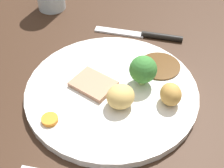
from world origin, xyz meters
TOP-DOWN VIEW (x-y plane):
  - dining_table at (0.00, 0.00)cm, footprint 120.00×84.00cm
  - dinner_plate at (1.75, -0.07)cm, footprint 28.93×28.93cm
  - gravy_pool at (9.58, -6.62)cm, footprint 7.43×7.43cm
  - meat_slice_main at (1.41, 3.12)cm, footprint 7.22×8.19cm
  - roast_potato_left at (-1.34, -2.42)cm, footprint 6.10×6.02cm
  - roast_potato_right at (1.52, -9.76)cm, footprint 4.89×4.63cm
  - carrot_coin_front at (-7.67, 6.82)cm, footprint 2.53×2.53cm
  - broccoli_floret at (4.50, -4.55)cm, footprint 4.61×4.61cm
  - knife at (19.73, -1.91)cm, footprint 2.59×18.55cm

SIDE VIEW (x-z plane):
  - dining_table at x=0.00cm, z-range 0.00..3.60cm
  - knife at x=19.73cm, z-range 3.45..4.65cm
  - dinner_plate at x=1.75cm, z-range 3.60..5.00cm
  - gravy_pool at x=9.58cm, z-range 5.00..5.30cm
  - carrot_coin_front at x=-7.67cm, z-range 5.00..5.66cm
  - meat_slice_main at x=1.41cm, z-range 5.00..5.80cm
  - roast_potato_right at x=1.52cm, z-range 5.00..8.56cm
  - roast_potato_left at x=-1.34cm, z-range 5.00..8.73cm
  - broccoli_floret at x=4.50cm, z-range 5.33..10.70cm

